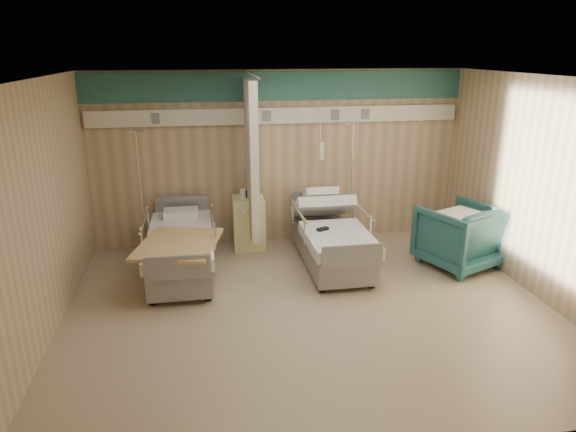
{
  "coord_description": "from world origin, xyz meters",
  "views": [
    {
      "loc": [
        -1.23,
        -5.63,
        3.11
      ],
      "look_at": [
        -0.17,
        0.6,
        1.04
      ],
      "focal_mm": 32.0,
      "sensor_mm": 36.0,
      "label": 1
    }
  ],
  "objects_px": {
    "bed_left": "(181,254)",
    "visitor_armchair": "(459,236)",
    "iv_stand_right": "(349,220)",
    "iv_stand_left": "(145,229)",
    "bed_right": "(331,245)",
    "bedside_cabinet": "(249,223)"
  },
  "relations": [
    {
      "from": "bed_right",
      "to": "iv_stand_left",
      "type": "xyz_separation_m",
      "value": [
        -2.79,
        0.93,
        0.08
      ]
    },
    {
      "from": "bedside_cabinet",
      "to": "iv_stand_left",
      "type": "xyz_separation_m",
      "value": [
        -1.64,
        0.03,
        -0.03
      ]
    },
    {
      "from": "iv_stand_right",
      "to": "iv_stand_left",
      "type": "xyz_separation_m",
      "value": [
        -3.29,
        0.15,
        -0.01
      ]
    },
    {
      "from": "bed_left",
      "to": "bedside_cabinet",
      "type": "relative_size",
      "value": 2.54
    },
    {
      "from": "iv_stand_right",
      "to": "iv_stand_left",
      "type": "relative_size",
      "value": 1.03
    },
    {
      "from": "iv_stand_left",
      "to": "bed_left",
      "type": "bearing_deg",
      "value": -57.73
    },
    {
      "from": "bed_right",
      "to": "visitor_armchair",
      "type": "xyz_separation_m",
      "value": [
        1.85,
        -0.36,
        0.15
      ]
    },
    {
      "from": "bed_right",
      "to": "bedside_cabinet",
      "type": "bearing_deg",
      "value": 141.95
    },
    {
      "from": "bedside_cabinet",
      "to": "visitor_armchair",
      "type": "distance_m",
      "value": 3.25
    },
    {
      "from": "iv_stand_right",
      "to": "iv_stand_left",
      "type": "bearing_deg",
      "value": 177.37
    },
    {
      "from": "visitor_armchair",
      "to": "iv_stand_left",
      "type": "relative_size",
      "value": 0.53
    },
    {
      "from": "bed_right",
      "to": "bed_left",
      "type": "distance_m",
      "value": 2.2
    },
    {
      "from": "bed_right",
      "to": "bed_left",
      "type": "bearing_deg",
      "value": 180.0
    },
    {
      "from": "visitor_armchair",
      "to": "iv_stand_left",
      "type": "bearing_deg",
      "value": -37.42
    },
    {
      "from": "bed_left",
      "to": "visitor_armchair",
      "type": "xyz_separation_m",
      "value": [
        4.05,
        -0.36,
        0.15
      ]
    },
    {
      "from": "iv_stand_left",
      "to": "visitor_armchair",
      "type": "bearing_deg",
      "value": -15.49
    },
    {
      "from": "bedside_cabinet",
      "to": "iv_stand_left",
      "type": "relative_size",
      "value": 0.44
    },
    {
      "from": "iv_stand_right",
      "to": "iv_stand_left",
      "type": "distance_m",
      "value": 3.29
    },
    {
      "from": "iv_stand_right",
      "to": "bedside_cabinet",
      "type": "bearing_deg",
      "value": 175.8
    },
    {
      "from": "iv_stand_right",
      "to": "bed_right",
      "type": "bearing_deg",
      "value": -122.7
    },
    {
      "from": "bedside_cabinet",
      "to": "bed_left",
      "type": "bearing_deg",
      "value": -139.4
    },
    {
      "from": "bed_right",
      "to": "visitor_armchair",
      "type": "relative_size",
      "value": 2.1
    }
  ]
}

